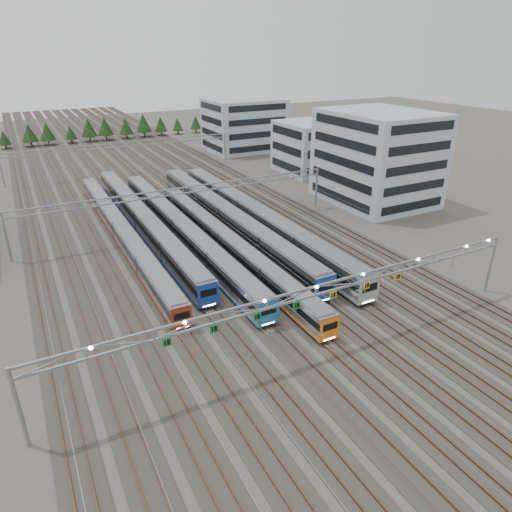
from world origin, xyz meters
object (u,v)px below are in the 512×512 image
gantry_mid (183,196)px  depot_bldg_mid (310,147)px  train_b (143,220)px  train_e (227,217)px  train_f (256,217)px  depot_bldg_north (244,125)px  train_c (180,228)px  gantry_far (123,148)px  depot_bldg_south (377,157)px  gantry_near (315,293)px  train_a (121,230)px  train_d (226,242)px

gantry_mid → depot_bldg_mid: size_ratio=3.52×
train_b → gantry_mid: size_ratio=1.08×
train_b → train_e: train_e is taller
train_f → depot_bldg_north: size_ratio=2.77×
train_c → gantry_far: (2.25, 48.86, 4.30)m
train_f → depot_bldg_south: bearing=6.2°
gantry_mid → gantry_far: 45.00m
gantry_mid → train_b: bearing=156.8°
gantry_near → gantry_far: gantry_near is taller
depot_bldg_north → train_c: bearing=-124.8°
gantry_near → depot_bldg_mid: bearing=56.5°
train_b → train_f: (18.00, -8.43, 0.20)m
train_a → train_b: 5.24m
train_f → gantry_mid: (-11.25, 5.54, 4.05)m
train_c → gantry_mid: 6.20m
gantry_far → gantry_mid: bearing=-90.0°
train_d → train_e: (4.50, 9.56, 0.32)m
train_a → train_f: (22.50, -5.76, 0.42)m
train_a → depot_bldg_north: size_ratio=2.79×
gantry_near → depot_bldg_south: size_ratio=2.56×
train_a → train_d: size_ratio=1.11×
train_d → depot_bldg_north: bearing=61.4°
depot_bldg_mid → train_c: bearing=-147.7°
train_d → train_c: bearing=117.4°
train_b → train_d: 17.89m
depot_bldg_south → gantry_near: bearing=-137.4°
gantry_mid → depot_bldg_north: depot_bldg_north is taller
train_a → depot_bldg_south: (52.33, -2.54, 7.27)m
gantry_far → depot_bldg_mid: (42.79, -20.35, -0.10)m
depot_bldg_north → train_b: bearing=-130.9°
train_a → train_e: bearing=-10.2°
train_c → depot_bldg_north: (42.51, 61.09, 5.60)m
gantry_mid → gantry_far: bearing=90.0°
train_a → train_c: train_c is taller
train_a → train_c: size_ratio=1.00×
train_a → train_d: (13.50, -12.79, 0.04)m
train_b → depot_bldg_north: size_ratio=2.76×
train_b → train_f: 19.88m
train_e → train_f: bearing=-29.4°
gantry_near → gantry_far: size_ratio=1.00×
train_b → gantry_near: bearing=-81.1°
train_a → depot_bldg_mid: 59.47m
gantry_mid → depot_bldg_south: size_ratio=2.56×
train_d → train_e: 10.57m
train_e → depot_bldg_south: size_ratio=2.74×
train_b → depot_bldg_north: 72.06m
train_e → gantry_mid: bearing=156.0°
train_f → depot_bldg_mid: 43.84m
train_b → depot_bldg_south: depot_bldg_south is taller
train_e → depot_bldg_north: size_ratio=2.74×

